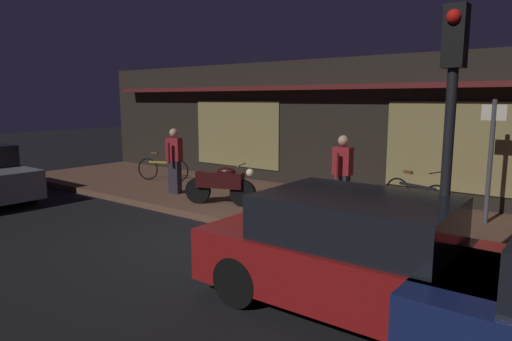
{
  "coord_description": "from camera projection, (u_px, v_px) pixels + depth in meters",
  "views": [
    {
      "loc": [
        5.68,
        -5.57,
        2.55
      ],
      "look_at": [
        -0.45,
        2.4,
        0.95
      ],
      "focal_mm": 31.51,
      "sensor_mm": 36.0,
      "label": 1
    }
  ],
  "objects": [
    {
      "name": "motorcycle",
      "position": [
        221.0,
        183.0,
        10.24
      ],
      "size": [
        1.63,
        0.81,
        0.97
      ],
      "color": "black",
      "rests_on": "sidewalk_slab"
    },
    {
      "name": "person_photographer",
      "position": [
        174.0,
        160.0,
        11.44
      ],
      "size": [
        0.42,
        0.62,
        1.67
      ],
      "color": "#28232D",
      "rests_on": "sidewalk_slab"
    },
    {
      "name": "storefront_building",
      "position": [
        353.0,
        125.0,
        12.89
      ],
      "size": [
        18.0,
        3.3,
        3.6
      ],
      "color": "black",
      "rests_on": "ground_plane"
    },
    {
      "name": "ground_plane",
      "position": [
        195.0,
        241.0,
        8.18
      ],
      "size": [
        60.0,
        60.0,
        0.0
      ],
      "primitive_type": "plane",
      "color": "black"
    },
    {
      "name": "person_bystander",
      "position": [
        342.0,
        173.0,
        9.3
      ],
      "size": [
        0.38,
        0.61,
        1.67
      ],
      "color": "#28232D",
      "rests_on": "sidewalk_slab"
    },
    {
      "name": "sign_post",
      "position": [
        491.0,
        154.0,
        8.59
      ],
      "size": [
        0.44,
        0.09,
        2.4
      ],
      "color": "#47474C",
      "rests_on": "sidewalk_slab"
    },
    {
      "name": "sidewalk_slab",
      "position": [
        287.0,
        206.0,
        10.51
      ],
      "size": [
        18.0,
        4.0,
        0.15
      ],
      "primitive_type": "cube",
      "color": "brown",
      "rests_on": "ground_plane"
    },
    {
      "name": "bicycle_extra",
      "position": [
        163.0,
        169.0,
        13.32
      ],
      "size": [
        1.57,
        0.66,
        0.91
      ],
      "color": "black",
      "rests_on": "sidewalk_slab"
    },
    {
      "name": "bicycle_parked",
      "position": [
        416.0,
        195.0,
        9.69
      ],
      "size": [
        1.59,
        0.61,
        0.91
      ],
      "color": "black",
      "rests_on": "sidewalk_slab"
    },
    {
      "name": "traffic_light_pole",
      "position": [
        451.0,
        105.0,
        5.19
      ],
      "size": [
        0.24,
        0.33,
        3.6
      ],
      "color": "black",
      "rests_on": "ground_plane"
    },
    {
      "name": "parked_car_far",
      "position": [
        364.0,
        256.0,
        5.35
      ],
      "size": [
        4.12,
        1.82,
        1.42
      ],
      "color": "black",
      "rests_on": "ground_plane"
    }
  ]
}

